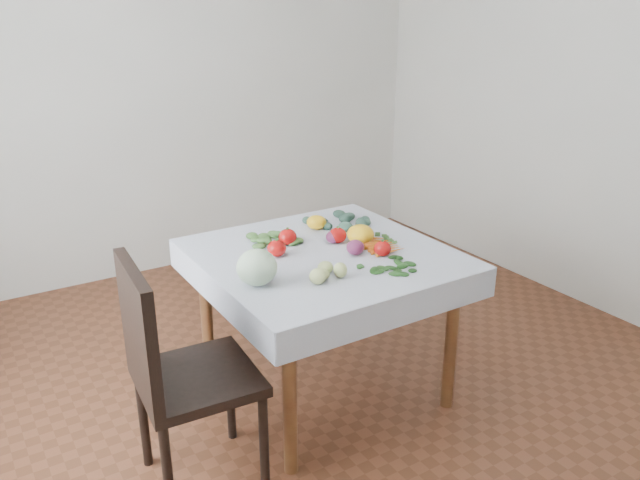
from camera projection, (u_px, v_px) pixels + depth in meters
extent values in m
plane|color=brown|center=(323.00, 388.00, 3.22)|extent=(4.00, 4.00, 0.00)
cube|color=silver|center=(170.00, 83.00, 4.33)|extent=(4.00, 0.04, 2.70)
cube|color=brown|center=(324.00, 258.00, 2.96)|extent=(1.00, 1.00, 0.04)
cylinder|color=brown|center=(290.00, 400.00, 2.53)|extent=(0.06, 0.06, 0.71)
cylinder|color=brown|center=(451.00, 342.00, 2.96)|extent=(0.06, 0.06, 0.71)
cylinder|color=brown|center=(206.00, 314.00, 3.22)|extent=(0.06, 0.06, 0.71)
cylinder|color=brown|center=(347.00, 277.00, 3.66)|extent=(0.06, 0.06, 0.71)
cube|color=white|center=(324.00, 253.00, 2.95)|extent=(1.12, 1.12, 0.01)
cube|color=black|center=(198.00, 378.00, 2.45)|extent=(0.48, 0.48, 0.04)
cube|color=black|center=(139.00, 330.00, 2.26)|extent=(0.07, 0.45, 0.49)
cylinder|color=black|center=(168.00, 476.00, 2.29)|extent=(0.04, 0.04, 0.46)
cylinder|color=black|center=(264.00, 444.00, 2.46)|extent=(0.04, 0.04, 0.46)
cylinder|color=black|center=(143.00, 419.00, 2.61)|extent=(0.04, 0.04, 0.46)
cylinder|color=black|center=(230.00, 394.00, 2.78)|extent=(0.04, 0.04, 0.46)
ellipsoid|color=silver|center=(257.00, 267.00, 2.59)|extent=(0.22, 0.22, 0.15)
ellipsoid|color=#B10D0B|center=(277.00, 248.00, 2.89)|extent=(0.11, 0.11, 0.08)
ellipsoid|color=#B10D0B|center=(338.00, 235.00, 3.06)|extent=(0.11, 0.11, 0.08)
ellipsoid|color=#B10D0B|center=(288.00, 237.00, 3.04)|extent=(0.10, 0.10, 0.08)
ellipsoid|color=#B10D0B|center=(382.00, 249.00, 2.90)|extent=(0.11, 0.11, 0.07)
ellipsoid|color=yellow|center=(316.00, 222.00, 3.25)|extent=(0.12, 0.12, 0.07)
ellipsoid|color=yellow|center=(361.00, 234.00, 3.05)|extent=(0.18, 0.18, 0.09)
ellipsoid|color=#56183E|center=(333.00, 237.00, 3.06)|extent=(0.09, 0.09, 0.06)
ellipsoid|color=#56183E|center=(355.00, 247.00, 2.92)|extent=(0.09, 0.09, 0.07)
ellipsoid|color=#C4CD76|center=(329.00, 272.00, 2.66)|extent=(0.06, 0.06, 0.05)
ellipsoid|color=#C4CD76|center=(321.00, 272.00, 2.67)|extent=(0.06, 0.06, 0.05)
ellipsoid|color=#C4CD76|center=(330.00, 276.00, 2.63)|extent=(0.06, 0.06, 0.05)
ellipsoid|color=#C4CD76|center=(334.00, 267.00, 2.72)|extent=(0.06, 0.06, 0.05)
cone|color=#CD4B16|center=(369.00, 239.00, 3.09)|extent=(0.15, 0.12, 0.03)
cone|color=#CD4B16|center=(372.00, 240.00, 3.07)|extent=(0.16, 0.11, 0.03)
cone|color=#CD4B16|center=(375.00, 242.00, 3.05)|extent=(0.17, 0.10, 0.03)
cone|color=#CD4B16|center=(379.00, 244.00, 3.03)|extent=(0.17, 0.08, 0.03)
cone|color=#CD4B16|center=(382.00, 245.00, 3.00)|extent=(0.17, 0.07, 0.03)
cone|color=#CD4B16|center=(386.00, 247.00, 2.98)|extent=(0.17, 0.06, 0.03)
cone|color=#CD4B16|center=(389.00, 249.00, 2.96)|extent=(0.17, 0.04, 0.03)
cone|color=#CD4B16|center=(393.00, 251.00, 2.94)|extent=(0.17, 0.03, 0.03)
ellipsoid|color=#365948|center=(342.00, 221.00, 3.33)|extent=(0.06, 0.06, 0.04)
ellipsoid|color=#365948|center=(334.00, 220.00, 3.33)|extent=(0.06, 0.06, 0.04)
ellipsoid|color=#365948|center=(340.00, 223.00, 3.29)|extent=(0.06, 0.06, 0.04)
ellipsoid|color=#365948|center=(343.00, 218.00, 3.36)|extent=(0.06, 0.06, 0.04)
ellipsoid|color=#365948|center=(327.00, 223.00, 3.30)|extent=(0.06, 0.06, 0.04)
ellipsoid|color=#365948|center=(350.00, 222.00, 3.31)|extent=(0.06, 0.06, 0.04)
ellipsoid|color=#365948|center=(332.00, 217.00, 3.38)|extent=(0.06, 0.06, 0.04)
ellipsoid|color=#365948|center=(332.00, 226.00, 3.25)|extent=(0.06, 0.06, 0.04)
ellipsoid|color=#365948|center=(355.00, 218.00, 3.37)|extent=(0.06, 0.06, 0.04)
ellipsoid|color=#365948|center=(318.00, 220.00, 3.33)|extent=(0.06, 0.06, 0.04)
ellipsoid|color=#365948|center=(350.00, 226.00, 3.24)|extent=(0.06, 0.06, 0.04)
ellipsoid|color=#365948|center=(342.00, 214.00, 3.43)|extent=(0.06, 0.06, 0.04)
ellipsoid|color=#1A4917|center=(392.00, 268.00, 2.76)|extent=(0.06, 0.03, 0.01)
ellipsoid|color=#1A4917|center=(384.00, 268.00, 2.76)|extent=(0.06, 0.03, 0.01)
ellipsoid|color=#1A4917|center=(390.00, 271.00, 2.73)|extent=(0.06, 0.03, 0.01)
ellipsoid|color=#1A4917|center=(392.00, 266.00, 2.78)|extent=(0.06, 0.03, 0.01)
ellipsoid|color=#1A4917|center=(380.00, 270.00, 2.74)|extent=(0.06, 0.03, 0.01)
ellipsoid|color=#1A4917|center=(398.00, 270.00, 2.74)|extent=(0.06, 0.03, 0.01)
ellipsoid|color=#1A4917|center=(384.00, 265.00, 2.79)|extent=(0.06, 0.03, 0.01)
ellipsoid|color=#1A4917|center=(384.00, 273.00, 2.71)|extent=(0.06, 0.03, 0.01)
ellipsoid|color=#1A4917|center=(401.00, 266.00, 2.78)|extent=(0.06, 0.03, 0.01)
ellipsoid|color=#1A4917|center=(373.00, 268.00, 2.76)|extent=(0.06, 0.03, 0.01)
ellipsoid|color=#1A4917|center=(398.00, 274.00, 2.70)|extent=(0.06, 0.03, 0.01)
ellipsoid|color=#1A4917|center=(391.00, 262.00, 2.82)|extent=(0.06, 0.03, 0.01)
ellipsoid|color=#1A4917|center=(373.00, 274.00, 2.70)|extent=(0.06, 0.03, 0.01)
ellipsoid|color=#1A4917|center=(409.00, 269.00, 2.76)|extent=(0.06, 0.03, 0.01)
ellipsoid|color=#1A4917|center=(373.00, 263.00, 2.81)|extent=(0.06, 0.03, 0.01)
ellipsoid|color=#1A4917|center=(389.00, 278.00, 2.66)|extent=(0.06, 0.03, 0.01)
ellipsoid|color=#1A4917|center=(404.00, 262.00, 2.83)|extent=(0.06, 0.03, 0.01)
ellipsoid|color=#3E6D32|center=(275.00, 240.00, 3.08)|extent=(0.06, 0.06, 0.03)
ellipsoid|color=#3E6D32|center=(267.00, 239.00, 3.08)|extent=(0.06, 0.06, 0.03)
ellipsoid|color=#3E6D32|center=(272.00, 242.00, 3.05)|extent=(0.06, 0.06, 0.03)
ellipsoid|color=#3E6D32|center=(275.00, 238.00, 3.10)|extent=(0.06, 0.06, 0.03)
ellipsoid|color=#3E6D32|center=(262.00, 242.00, 3.05)|extent=(0.06, 0.06, 0.03)
ellipsoid|color=#3E6D32|center=(281.00, 241.00, 3.06)|extent=(0.06, 0.06, 0.03)
ellipsoid|color=#3E6D32|center=(266.00, 237.00, 3.11)|extent=(0.06, 0.06, 0.03)
ellipsoid|color=#3E6D32|center=(266.00, 245.00, 3.01)|extent=(0.06, 0.06, 0.03)
ellipsoid|color=#3E6D32|center=(285.00, 237.00, 3.11)|extent=(0.06, 0.06, 0.03)
ellipsoid|color=#3E6D32|center=(254.00, 240.00, 3.07)|extent=(0.06, 0.06, 0.03)
ellipsoid|color=#3E6D32|center=(281.00, 244.00, 3.01)|extent=(0.06, 0.06, 0.03)
ellipsoid|color=#3E6D32|center=(275.00, 234.00, 3.16)|extent=(0.06, 0.06, 0.03)
ellipsoid|color=#3E6D32|center=(253.00, 246.00, 3.00)|extent=(0.06, 0.06, 0.03)
ellipsoid|color=#3E6D32|center=(295.00, 239.00, 3.08)|extent=(0.06, 0.06, 0.03)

